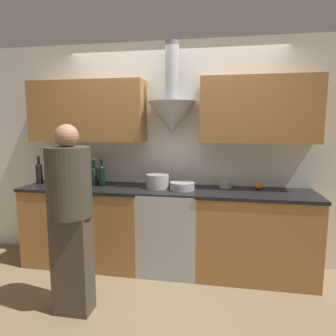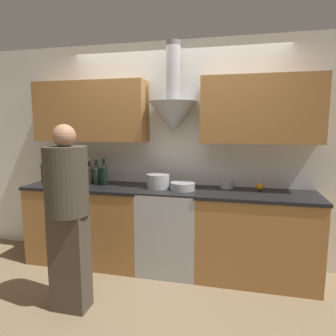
{
  "view_description": "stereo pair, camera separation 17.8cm",
  "coord_description": "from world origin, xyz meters",
  "px_view_note": "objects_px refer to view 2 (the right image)",
  "views": [
    {
      "loc": [
        0.56,
        -2.86,
        1.65
      ],
      "look_at": [
        0.0,
        0.26,
        1.19
      ],
      "focal_mm": 32.0,
      "sensor_mm": 36.0,
      "label": 1
    },
    {
      "loc": [
        0.73,
        -2.82,
        1.65
      ],
      "look_at": [
        0.0,
        0.26,
        1.19
      ],
      "focal_mm": 32.0,
      "sensor_mm": 36.0,
      "label": 2
    }
  ],
  "objects_px": {
    "wine_bottle_1": "(52,172)",
    "wine_bottle_3": "(66,172)",
    "wine_bottle_4": "(73,172)",
    "stock_pot": "(158,181)",
    "wine_bottle_5": "(82,172)",
    "orange_fruit": "(260,187)",
    "wine_bottle_0": "(44,171)",
    "wine_bottle_7": "(97,174)",
    "wine_bottle_2": "(59,171)",
    "person_foreground_left": "(68,211)",
    "wine_bottle_8": "(104,174)",
    "saucepan": "(227,185)",
    "wine_bottle_6": "(89,174)",
    "mixing_bowl": "(183,186)",
    "stove_range": "(170,229)"
  },
  "relations": [
    {
      "from": "mixing_bowl",
      "to": "orange_fruit",
      "type": "bearing_deg",
      "value": 11.8
    },
    {
      "from": "wine_bottle_5",
      "to": "wine_bottle_0",
      "type": "bearing_deg",
      "value": -179.48
    },
    {
      "from": "wine_bottle_5",
      "to": "saucepan",
      "type": "distance_m",
      "value": 1.72
    },
    {
      "from": "wine_bottle_0",
      "to": "wine_bottle_8",
      "type": "bearing_deg",
      "value": -0.93
    },
    {
      "from": "saucepan",
      "to": "wine_bottle_4",
      "type": "bearing_deg",
      "value": -175.37
    },
    {
      "from": "person_foreground_left",
      "to": "wine_bottle_4",
      "type": "bearing_deg",
      "value": 118.21
    },
    {
      "from": "wine_bottle_8",
      "to": "wine_bottle_0",
      "type": "bearing_deg",
      "value": 179.07
    },
    {
      "from": "wine_bottle_7",
      "to": "stove_range",
      "type": "bearing_deg",
      "value": -3.04
    },
    {
      "from": "wine_bottle_0",
      "to": "orange_fruit",
      "type": "xyz_separation_m",
      "value": [
        2.58,
        0.12,
        -0.1
      ]
    },
    {
      "from": "stove_range",
      "to": "wine_bottle_5",
      "type": "xyz_separation_m",
      "value": [
        -1.1,
        0.04,
        0.61
      ]
    },
    {
      "from": "wine_bottle_7",
      "to": "wine_bottle_8",
      "type": "bearing_deg",
      "value": -12.53
    },
    {
      "from": "wine_bottle_0",
      "to": "wine_bottle_5",
      "type": "xyz_separation_m",
      "value": [
        0.51,
        0.0,
        0.01
      ]
    },
    {
      "from": "saucepan",
      "to": "wine_bottle_2",
      "type": "bearing_deg",
      "value": -176.4
    },
    {
      "from": "wine_bottle_0",
      "to": "wine_bottle_4",
      "type": "bearing_deg",
      "value": -1.25
    },
    {
      "from": "wine_bottle_4",
      "to": "wine_bottle_0",
      "type": "bearing_deg",
      "value": 178.75
    },
    {
      "from": "stock_pot",
      "to": "orange_fruit",
      "type": "height_order",
      "value": "stock_pot"
    },
    {
      "from": "mixing_bowl",
      "to": "orange_fruit",
      "type": "distance_m",
      "value": 0.84
    },
    {
      "from": "wine_bottle_0",
      "to": "wine_bottle_2",
      "type": "height_order",
      "value": "wine_bottle_2"
    },
    {
      "from": "wine_bottle_4",
      "to": "wine_bottle_3",
      "type": "bearing_deg",
      "value": 178.35
    },
    {
      "from": "wine_bottle_5",
      "to": "orange_fruit",
      "type": "relative_size",
      "value": 4.41
    },
    {
      "from": "wine_bottle_1",
      "to": "wine_bottle_3",
      "type": "relative_size",
      "value": 1.01
    },
    {
      "from": "wine_bottle_3",
      "to": "wine_bottle_5",
      "type": "distance_m",
      "value": 0.21
    },
    {
      "from": "wine_bottle_2",
      "to": "mixing_bowl",
      "type": "distance_m",
      "value": 1.57
    },
    {
      "from": "wine_bottle_3",
      "to": "wine_bottle_4",
      "type": "height_order",
      "value": "wine_bottle_4"
    },
    {
      "from": "wine_bottle_3",
      "to": "wine_bottle_6",
      "type": "height_order",
      "value": "wine_bottle_3"
    },
    {
      "from": "wine_bottle_4",
      "to": "stock_pot",
      "type": "xyz_separation_m",
      "value": [
        1.07,
        -0.01,
        -0.06
      ]
    },
    {
      "from": "wine_bottle_5",
      "to": "stock_pot",
      "type": "height_order",
      "value": "wine_bottle_5"
    },
    {
      "from": "wine_bottle_3",
      "to": "stock_pot",
      "type": "relative_size",
      "value": 1.33
    },
    {
      "from": "wine_bottle_0",
      "to": "wine_bottle_2",
      "type": "relative_size",
      "value": 0.96
    },
    {
      "from": "stock_pot",
      "to": "wine_bottle_7",
      "type": "bearing_deg",
      "value": 178.1
    },
    {
      "from": "wine_bottle_0",
      "to": "saucepan",
      "type": "bearing_deg",
      "value": 3.58
    },
    {
      "from": "wine_bottle_3",
      "to": "person_foreground_left",
      "type": "xyz_separation_m",
      "value": [
        0.62,
        -0.97,
        -0.17
      ]
    },
    {
      "from": "stove_range",
      "to": "wine_bottle_4",
      "type": "xyz_separation_m",
      "value": [
        -1.21,
        0.03,
        0.61
      ]
    },
    {
      "from": "stove_range",
      "to": "wine_bottle_3",
      "type": "height_order",
      "value": "wine_bottle_3"
    },
    {
      "from": "wine_bottle_6",
      "to": "orange_fruit",
      "type": "relative_size",
      "value": 3.78
    },
    {
      "from": "wine_bottle_4",
      "to": "wine_bottle_5",
      "type": "distance_m",
      "value": 0.11
    },
    {
      "from": "wine_bottle_3",
      "to": "wine_bottle_8",
      "type": "distance_m",
      "value": 0.51
    },
    {
      "from": "mixing_bowl",
      "to": "stove_range",
      "type": "bearing_deg",
      "value": 172.75
    },
    {
      "from": "wine_bottle_8",
      "to": "mixing_bowl",
      "type": "bearing_deg",
      "value": -2.62
    },
    {
      "from": "stove_range",
      "to": "wine_bottle_4",
      "type": "relative_size",
      "value": 2.61
    },
    {
      "from": "wine_bottle_6",
      "to": "wine_bottle_8",
      "type": "bearing_deg",
      "value": -3.87
    },
    {
      "from": "wine_bottle_7",
      "to": "mixing_bowl",
      "type": "relative_size",
      "value": 1.21
    },
    {
      "from": "wine_bottle_8",
      "to": "stock_pot",
      "type": "height_order",
      "value": "wine_bottle_8"
    },
    {
      "from": "wine_bottle_4",
      "to": "wine_bottle_5",
      "type": "xyz_separation_m",
      "value": [
        0.11,
        0.01,
        0.0
      ]
    },
    {
      "from": "wine_bottle_0",
      "to": "wine_bottle_4",
      "type": "xyz_separation_m",
      "value": [
        0.4,
        -0.01,
        0.0
      ]
    },
    {
      "from": "mixing_bowl",
      "to": "wine_bottle_2",
      "type": "bearing_deg",
      "value": 177.5
    },
    {
      "from": "wine_bottle_1",
      "to": "wine_bottle_3",
      "type": "bearing_deg",
      "value": -0.99
    },
    {
      "from": "orange_fruit",
      "to": "person_foreground_left",
      "type": "height_order",
      "value": "person_foreground_left"
    },
    {
      "from": "wine_bottle_7",
      "to": "wine_bottle_3",
      "type": "bearing_deg",
      "value": -177.73
    },
    {
      "from": "wine_bottle_4",
      "to": "wine_bottle_5",
      "type": "bearing_deg",
      "value": 6.83
    }
  ]
}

